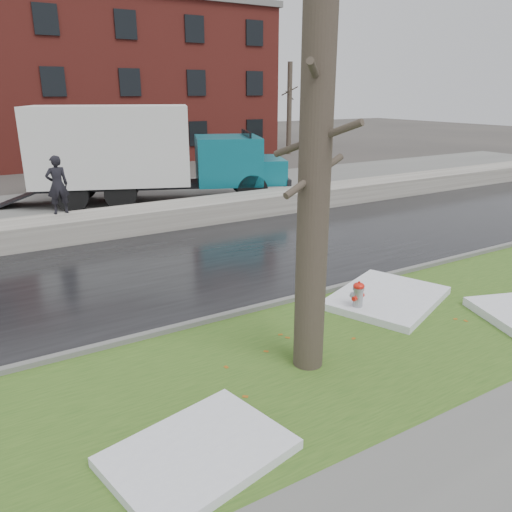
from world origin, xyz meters
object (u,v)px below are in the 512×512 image
fire_hydrant (358,296)px  worker (57,185)px  box_truck (143,152)px  tree (314,180)px

fire_hydrant → worker: size_ratio=0.39×
fire_hydrant → worker: 10.45m
box_truck → worker: bearing=-117.1°
fire_hydrant → tree: 3.66m
tree → box_truck: 14.39m
tree → fire_hydrant: bearing=27.6°
tree → box_truck: bearing=81.6°
tree → worker: size_ratio=3.40×
tree → box_truck: tree is taller
box_truck → tree: bearing=-76.7°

